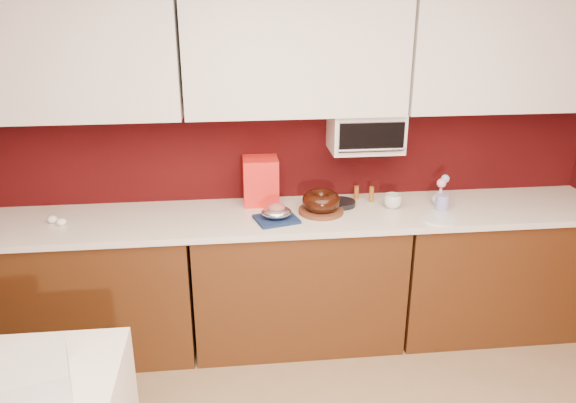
# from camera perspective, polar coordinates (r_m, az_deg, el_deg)

# --- Properties ---
(wall_back) EXTENTS (4.00, 0.02, 2.50)m
(wall_back) POSITION_cam_1_polar(r_m,az_deg,el_deg) (3.69, 0.41, 5.65)
(wall_back) COLOR #380708
(wall_back) RESTS_ON floor
(base_cabinet_left) EXTENTS (1.31, 0.58, 0.86)m
(base_cabinet_left) POSITION_cam_1_polar(r_m,az_deg,el_deg) (3.80, -19.67, -8.55)
(base_cabinet_left) COLOR #48260E
(base_cabinet_left) RESTS_ON floor
(base_cabinet_center) EXTENTS (1.31, 0.58, 0.86)m
(base_cabinet_center) POSITION_cam_1_polar(r_m,az_deg,el_deg) (3.71, 0.94, -7.95)
(base_cabinet_center) COLOR #48260E
(base_cabinet_center) RESTS_ON floor
(base_cabinet_right) EXTENTS (1.31, 0.58, 0.86)m
(base_cabinet_right) POSITION_cam_1_polar(r_m,az_deg,el_deg) (4.08, 19.97, -6.49)
(base_cabinet_right) COLOR #48260E
(base_cabinet_right) RESTS_ON floor
(countertop) EXTENTS (4.00, 0.62, 0.04)m
(countertop) POSITION_cam_1_polar(r_m,az_deg,el_deg) (3.52, 0.98, -1.51)
(countertop) COLOR silver
(countertop) RESTS_ON base_cabinet_center
(upper_cabinet_left) EXTENTS (1.31, 0.33, 0.70)m
(upper_cabinet_left) POSITION_cam_1_polar(r_m,az_deg,el_deg) (3.51, -22.02, 13.38)
(upper_cabinet_left) COLOR white
(upper_cabinet_left) RESTS_ON wall_back
(upper_cabinet_center) EXTENTS (1.31, 0.33, 0.70)m
(upper_cabinet_center) POSITION_cam_1_polar(r_m,az_deg,el_deg) (3.42, 0.77, 14.67)
(upper_cabinet_center) COLOR white
(upper_cabinet_center) RESTS_ON wall_back
(upper_cabinet_right) EXTENTS (1.31, 0.33, 0.70)m
(upper_cabinet_right) POSITION_cam_1_polar(r_m,az_deg,el_deg) (3.81, 21.71, 13.91)
(upper_cabinet_right) COLOR white
(upper_cabinet_right) RESTS_ON wall_back
(toaster_oven) EXTENTS (0.45, 0.30, 0.25)m
(toaster_oven) POSITION_cam_1_polar(r_m,az_deg,el_deg) (3.60, 7.87, 7.12)
(toaster_oven) COLOR white
(toaster_oven) RESTS_ON upper_cabinet_center
(toaster_oven_door) EXTENTS (0.40, 0.02, 0.18)m
(toaster_oven_door) POSITION_cam_1_polar(r_m,az_deg,el_deg) (3.45, 8.50, 6.48)
(toaster_oven_door) COLOR black
(toaster_oven_door) RESTS_ON toaster_oven
(toaster_oven_handle) EXTENTS (0.42, 0.02, 0.02)m
(toaster_oven_handle) POSITION_cam_1_polar(r_m,az_deg,el_deg) (3.45, 8.50, 5.21)
(toaster_oven_handle) COLOR silver
(toaster_oven_handle) RESTS_ON toaster_oven
(cake_base) EXTENTS (0.32, 0.32, 0.03)m
(cake_base) POSITION_cam_1_polar(r_m,az_deg,el_deg) (3.52, 3.37, -0.95)
(cake_base) COLOR brown
(cake_base) RESTS_ON countertop
(bundt_cake) EXTENTS (0.28, 0.28, 0.10)m
(bundt_cake) POSITION_cam_1_polar(r_m,az_deg,el_deg) (3.49, 3.40, 0.07)
(bundt_cake) COLOR black
(bundt_cake) RESTS_ON cake_base
(navy_towel) EXTENTS (0.29, 0.26, 0.02)m
(navy_towel) POSITION_cam_1_polar(r_m,az_deg,el_deg) (3.40, -1.18, -1.81)
(navy_towel) COLOR #14264D
(navy_towel) RESTS_ON countertop
(foil_ham_nest) EXTENTS (0.23, 0.22, 0.07)m
(foil_ham_nest) POSITION_cam_1_polar(r_m,az_deg,el_deg) (3.38, -1.19, -1.10)
(foil_ham_nest) COLOR silver
(foil_ham_nest) RESTS_ON navy_towel
(roasted_ham) EXTENTS (0.13, 0.11, 0.07)m
(roasted_ham) POSITION_cam_1_polar(r_m,az_deg,el_deg) (3.37, -1.19, -0.70)
(roasted_ham) COLOR #A3534A
(roasted_ham) RESTS_ON foil_ham_nest
(pandoro_box) EXTENTS (0.22, 0.20, 0.30)m
(pandoro_box) POSITION_cam_1_polar(r_m,az_deg,el_deg) (3.63, -2.80, 2.11)
(pandoro_box) COLOR red
(pandoro_box) RESTS_ON countertop
(dark_pan) EXTENTS (0.19, 0.19, 0.03)m
(dark_pan) POSITION_cam_1_polar(r_m,az_deg,el_deg) (3.64, 5.44, -0.18)
(dark_pan) COLOR black
(dark_pan) RESTS_ON countertop
(coffee_mug) EXTENTS (0.14, 0.14, 0.11)m
(coffee_mug) POSITION_cam_1_polar(r_m,az_deg,el_deg) (3.64, 10.60, 0.17)
(coffee_mug) COLOR silver
(coffee_mug) RESTS_ON countertop
(blue_jar) EXTENTS (0.09, 0.09, 0.10)m
(blue_jar) POSITION_cam_1_polar(r_m,az_deg,el_deg) (3.68, 15.40, -0.07)
(blue_jar) COLOR #211B99
(blue_jar) RESTS_ON countertop
(flower_vase) EXTENTS (0.11, 0.11, 0.13)m
(flower_vase) POSITION_cam_1_polar(r_m,az_deg,el_deg) (3.76, 15.21, 0.60)
(flower_vase) COLOR silver
(flower_vase) RESTS_ON countertop
(flower_pink) EXTENTS (0.06, 0.06, 0.06)m
(flower_pink) POSITION_cam_1_polar(r_m,az_deg,el_deg) (3.73, 15.33, 1.82)
(flower_pink) COLOR pink
(flower_pink) RESTS_ON flower_vase
(flower_blue) EXTENTS (0.05, 0.05, 0.05)m
(flower_blue) POSITION_cam_1_polar(r_m,az_deg,el_deg) (3.75, 15.68, 2.24)
(flower_blue) COLOR #89AEDC
(flower_blue) RESTS_ON flower_vase
(china_plate) EXTENTS (0.25, 0.25, 0.01)m
(china_plate) POSITION_cam_1_polar(r_m,az_deg,el_deg) (3.52, 15.11, -1.79)
(china_plate) COLOR white
(china_plate) RESTS_ON countertop
(amber_bottle) EXTENTS (0.04, 0.04, 0.09)m
(amber_bottle) POSITION_cam_1_polar(r_m,az_deg,el_deg) (3.76, 6.97, 0.91)
(amber_bottle) COLOR brown
(amber_bottle) RESTS_ON countertop
(egg_left) EXTENTS (0.07, 0.05, 0.05)m
(egg_left) POSITION_cam_1_polar(r_m,az_deg,el_deg) (3.64, -22.81, -1.69)
(egg_left) COLOR white
(egg_left) RESTS_ON countertop
(egg_right) EXTENTS (0.07, 0.06, 0.05)m
(egg_right) POSITION_cam_1_polar(r_m,az_deg,el_deg) (3.58, -22.03, -1.94)
(egg_right) COLOR white
(egg_right) RESTS_ON countertop
(newspaper_stack) EXTENTS (0.45, 0.40, 0.13)m
(newspaper_stack) POSITION_cam_1_polar(r_m,az_deg,el_deg) (2.49, -25.82, -15.85)
(newspaper_stack) COLOR silver
(newspaper_stack) RESTS_ON dining_table
(amber_bottle_tall) EXTENTS (0.03, 0.03, 0.10)m
(amber_bottle_tall) POSITION_cam_1_polar(r_m,az_deg,el_deg) (3.72, 8.48, 0.73)
(amber_bottle_tall) COLOR brown
(amber_bottle_tall) RESTS_ON countertop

